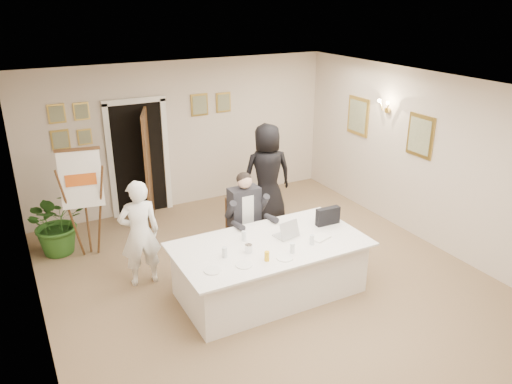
{
  "coord_description": "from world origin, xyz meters",
  "views": [
    {
      "loc": [
        -3.1,
        -5.33,
        3.91
      ],
      "look_at": [
        0.04,
        0.6,
        1.24
      ],
      "focal_mm": 35.0,
      "sensor_mm": 36.0,
      "label": 1
    }
  ],
  "objects_px": {
    "conference_table": "(270,268)",
    "standing_man": "(140,233)",
    "steel_jug": "(249,249)",
    "oj_glass": "(267,256)",
    "seated_man": "(246,218)",
    "standing_woman": "(267,174)",
    "laptop_bag": "(328,216)",
    "laptop": "(285,226)",
    "potted_palm": "(57,221)",
    "paper_stack": "(320,238)",
    "flip_chart": "(85,209)"
  },
  "relations": [
    {
      "from": "conference_table",
      "to": "potted_palm",
      "type": "distance_m",
      "value": 3.57
    },
    {
      "from": "conference_table",
      "to": "laptop",
      "type": "height_order",
      "value": "laptop"
    },
    {
      "from": "laptop_bag",
      "to": "oj_glass",
      "type": "height_order",
      "value": "laptop_bag"
    },
    {
      "from": "conference_table",
      "to": "laptop",
      "type": "xyz_separation_m",
      "value": [
        0.3,
        0.1,
        0.52
      ]
    },
    {
      "from": "potted_palm",
      "to": "laptop",
      "type": "distance_m",
      "value": 3.72
    },
    {
      "from": "seated_man",
      "to": "standing_woman",
      "type": "xyz_separation_m",
      "value": [
        1.02,
        1.18,
        0.17
      ]
    },
    {
      "from": "laptop",
      "to": "conference_table",
      "type": "bearing_deg",
      "value": -171.33
    },
    {
      "from": "laptop_bag",
      "to": "steel_jug",
      "type": "xyz_separation_m",
      "value": [
        -1.41,
        -0.22,
        -0.07
      ]
    },
    {
      "from": "seated_man",
      "to": "standing_man",
      "type": "relative_size",
      "value": 0.94
    },
    {
      "from": "seated_man",
      "to": "paper_stack",
      "type": "relative_size",
      "value": 5.52
    },
    {
      "from": "flip_chart",
      "to": "laptop_bag",
      "type": "relative_size",
      "value": 4.8
    },
    {
      "from": "flip_chart",
      "to": "laptop_bag",
      "type": "xyz_separation_m",
      "value": [
        3.04,
        -2.14,
        0.09
      ]
    },
    {
      "from": "flip_chart",
      "to": "standing_man",
      "type": "bearing_deg",
      "value": -66.16
    },
    {
      "from": "conference_table",
      "to": "paper_stack",
      "type": "xyz_separation_m",
      "value": [
        0.68,
        -0.2,
        0.4
      ]
    },
    {
      "from": "laptop",
      "to": "steel_jug",
      "type": "xyz_separation_m",
      "value": [
        -0.67,
        -0.19,
        -0.08
      ]
    },
    {
      "from": "standing_man",
      "to": "laptop",
      "type": "distance_m",
      "value": 2.04
    },
    {
      "from": "steel_jug",
      "to": "standing_woman",
      "type": "bearing_deg",
      "value": 55.75
    },
    {
      "from": "seated_man",
      "to": "laptop",
      "type": "xyz_separation_m",
      "value": [
        0.2,
        -0.83,
        0.17
      ]
    },
    {
      "from": "laptop_bag",
      "to": "paper_stack",
      "type": "relative_size",
      "value": 1.37
    },
    {
      "from": "laptop_bag",
      "to": "laptop",
      "type": "bearing_deg",
      "value": -176.03
    },
    {
      "from": "seated_man",
      "to": "potted_palm",
      "type": "height_order",
      "value": "seated_man"
    },
    {
      "from": "flip_chart",
      "to": "conference_table",
      "type": "bearing_deg",
      "value": -48.56
    },
    {
      "from": "laptop",
      "to": "oj_glass",
      "type": "bearing_deg",
      "value": -149.2
    },
    {
      "from": "seated_man",
      "to": "laptop_bag",
      "type": "xyz_separation_m",
      "value": [
        0.93,
        -0.8,
        0.16
      ]
    },
    {
      "from": "seated_man",
      "to": "flip_chart",
      "type": "relative_size",
      "value": 0.84
    },
    {
      "from": "seated_man",
      "to": "paper_stack",
      "type": "distance_m",
      "value": 1.27
    },
    {
      "from": "standing_woman",
      "to": "laptop_bag",
      "type": "bearing_deg",
      "value": 98.51
    },
    {
      "from": "flip_chart",
      "to": "seated_man",
      "type": "bearing_deg",
      "value": -32.39
    },
    {
      "from": "standing_woman",
      "to": "potted_palm",
      "type": "bearing_deg",
      "value": 2.75
    },
    {
      "from": "conference_table",
      "to": "paper_stack",
      "type": "height_order",
      "value": "paper_stack"
    },
    {
      "from": "potted_palm",
      "to": "seated_man",
      "type": "bearing_deg",
      "value": -34.03
    },
    {
      "from": "conference_table",
      "to": "standing_man",
      "type": "relative_size",
      "value": 1.66
    },
    {
      "from": "standing_man",
      "to": "steel_jug",
      "type": "height_order",
      "value": "standing_man"
    },
    {
      "from": "laptop",
      "to": "laptop_bag",
      "type": "bearing_deg",
      "value": -8.13
    },
    {
      "from": "flip_chart",
      "to": "steel_jug",
      "type": "bearing_deg",
      "value": -55.33
    },
    {
      "from": "laptop_bag",
      "to": "standing_man",
      "type": "bearing_deg",
      "value": 160.99
    },
    {
      "from": "steel_jug",
      "to": "oj_glass",
      "type": "bearing_deg",
      "value": -71.42
    },
    {
      "from": "standing_woman",
      "to": "paper_stack",
      "type": "xyz_separation_m",
      "value": [
        -0.45,
        -2.31,
        -0.13
      ]
    },
    {
      "from": "standing_man",
      "to": "laptop",
      "type": "bearing_deg",
      "value": 154.56
    },
    {
      "from": "flip_chart",
      "to": "steel_jug",
      "type": "height_order",
      "value": "flip_chart"
    },
    {
      "from": "paper_stack",
      "to": "laptop",
      "type": "bearing_deg",
      "value": 141.12
    },
    {
      "from": "potted_palm",
      "to": "laptop",
      "type": "relative_size",
      "value": 3.2
    },
    {
      "from": "standing_woman",
      "to": "conference_table",
      "type": "bearing_deg",
      "value": 72.99
    },
    {
      "from": "standing_woman",
      "to": "laptop",
      "type": "relative_size",
      "value": 5.42
    },
    {
      "from": "conference_table",
      "to": "standing_man",
      "type": "distance_m",
      "value": 1.88
    },
    {
      "from": "standing_woman",
      "to": "standing_man",
      "type": "bearing_deg",
      "value": 32.47
    },
    {
      "from": "standing_woman",
      "to": "laptop",
      "type": "xyz_separation_m",
      "value": [
        -0.83,
        -2.01,
        -0.0
      ]
    },
    {
      "from": "standing_woman",
      "to": "laptop",
      "type": "bearing_deg",
      "value": 78.72
    },
    {
      "from": "oj_glass",
      "to": "seated_man",
      "type": "bearing_deg",
      "value": 74.27
    },
    {
      "from": "standing_woman",
      "to": "oj_glass",
      "type": "bearing_deg",
      "value": 71.95
    }
  ]
}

